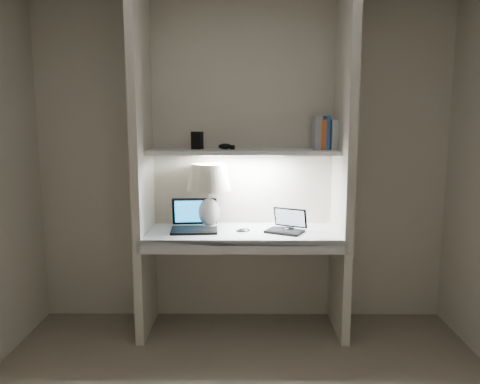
{
  "coord_description": "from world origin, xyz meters",
  "views": [
    {
      "loc": [
        0.0,
        -2.16,
        1.59
      ],
      "look_at": [
        -0.02,
        1.05,
        1.09
      ],
      "focal_mm": 35.0,
      "sensor_mm": 36.0,
      "label": 1
    }
  ],
  "objects_px": {
    "laptop_main": "(194,223)",
    "laptop_netbook": "(287,226)",
    "book_row": "(329,134)",
    "speaker": "(285,218)",
    "table_lamp": "(209,185)"
  },
  "relations": [
    {
      "from": "laptop_netbook",
      "to": "speaker",
      "type": "xyz_separation_m",
      "value": [
        0.01,
        0.16,
        0.03
      ]
    },
    {
      "from": "laptop_netbook",
      "to": "speaker",
      "type": "height_order",
      "value": "laptop_netbook"
    },
    {
      "from": "laptop_main",
      "to": "speaker",
      "type": "height_order",
      "value": "laptop_main"
    },
    {
      "from": "table_lamp",
      "to": "book_row",
      "type": "height_order",
      "value": "book_row"
    },
    {
      "from": "table_lamp",
      "to": "laptop_main",
      "type": "distance_m",
      "value": 0.31
    },
    {
      "from": "book_row",
      "to": "laptop_main",
      "type": "bearing_deg",
      "value": -173.52
    },
    {
      "from": "laptop_netbook",
      "to": "book_row",
      "type": "distance_m",
      "value": 0.77
    },
    {
      "from": "laptop_main",
      "to": "laptop_netbook",
      "type": "bearing_deg",
      "value": -8.33
    },
    {
      "from": "laptop_main",
      "to": "laptop_netbook",
      "type": "xyz_separation_m",
      "value": [
        0.69,
        -0.05,
        -0.01
      ]
    },
    {
      "from": "speaker",
      "to": "laptop_main",
      "type": "bearing_deg",
      "value": -147.5
    },
    {
      "from": "laptop_main",
      "to": "book_row",
      "type": "bearing_deg",
      "value": 2.36
    },
    {
      "from": "book_row",
      "to": "table_lamp",
      "type": "bearing_deg",
      "value": -177.4
    },
    {
      "from": "laptop_main",
      "to": "book_row",
      "type": "relative_size",
      "value": 1.43
    },
    {
      "from": "table_lamp",
      "to": "book_row",
      "type": "bearing_deg",
      "value": 2.6
    },
    {
      "from": "laptop_main",
      "to": "book_row",
      "type": "distance_m",
      "value": 1.21
    }
  ]
}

